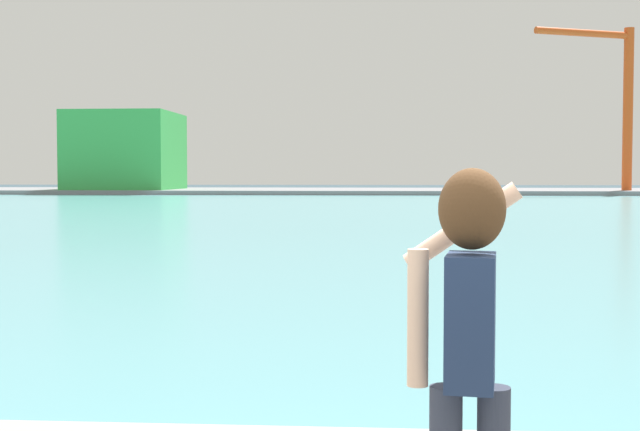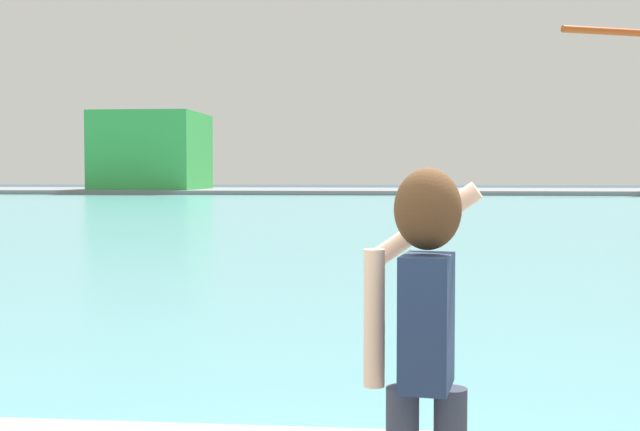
# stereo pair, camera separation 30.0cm
# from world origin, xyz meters

# --- Properties ---
(ground_plane) EXTENTS (220.00, 220.00, 0.00)m
(ground_plane) POSITION_xyz_m (0.00, 50.00, 0.00)
(ground_plane) COLOR #334751
(harbor_water) EXTENTS (140.00, 100.00, 0.02)m
(harbor_water) POSITION_xyz_m (0.00, 52.00, 0.01)
(harbor_water) COLOR #599EA8
(harbor_water) RESTS_ON ground_plane
(far_shore_dock) EXTENTS (140.00, 20.00, 0.46)m
(far_shore_dock) POSITION_xyz_m (0.00, 92.00, 0.23)
(far_shore_dock) COLOR gray
(far_shore_dock) RESTS_ON ground_plane
(person_photographer) EXTENTS (0.53, 0.56, 1.74)m
(person_photographer) POSITION_xyz_m (0.37, -0.13, 1.55)
(person_photographer) COLOR #2D3342
(person_photographer) RESTS_ON quay_promenade
(warehouse_left) EXTENTS (10.91, 11.93, 8.39)m
(warehouse_left) POSITION_xyz_m (-28.15, 89.55, 4.65)
(warehouse_left) COLOR green
(warehouse_left) RESTS_ON far_shore_dock
(port_crane) EXTENTS (10.73, 5.06, 16.52)m
(port_crane) POSITION_xyz_m (23.72, 86.32, 10.54)
(port_crane) COLOR #D84C19
(port_crane) RESTS_ON far_shore_dock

